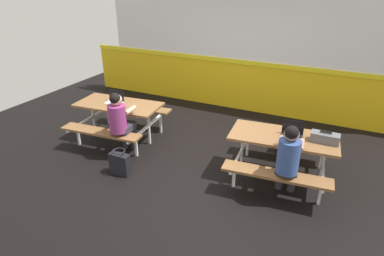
% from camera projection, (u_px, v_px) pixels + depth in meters
% --- Properties ---
extents(ground_plane, '(10.00, 10.00, 0.02)m').
position_uv_depth(ground_plane, '(187.00, 161.00, 5.77)').
color(ground_plane, black).
extents(accent_backdrop, '(8.00, 0.14, 2.60)m').
position_uv_depth(accent_backdrop, '(241.00, 57.00, 7.48)').
color(accent_backdrop, yellow).
rests_on(accent_backdrop, ground).
extents(picnic_table_left, '(1.66, 1.68, 0.74)m').
position_uv_depth(picnic_table_left, '(119.00, 112.00, 6.29)').
color(picnic_table_left, brown).
rests_on(picnic_table_left, ground).
extents(picnic_table_right, '(1.66, 1.68, 0.74)m').
position_uv_depth(picnic_table_right, '(282.00, 146.00, 5.07)').
color(picnic_table_right, brown).
rests_on(picnic_table_right, ground).
extents(student_nearer, '(0.39, 0.53, 1.21)m').
position_uv_depth(student_nearer, '(120.00, 119.00, 5.64)').
color(student_nearer, '#2D2D38').
rests_on(student_nearer, ground).
extents(student_further, '(0.39, 0.53, 1.21)m').
position_uv_depth(student_further, '(289.00, 157.00, 4.50)').
color(student_further, '#2D2D38').
rests_on(student_further, ground).
extents(laptop_silver, '(0.34, 0.25, 0.22)m').
position_uv_depth(laptop_silver, '(115.00, 100.00, 6.26)').
color(laptop_silver, silver).
rests_on(laptop_silver, picnic_table_left).
extents(laptop_dark, '(0.34, 0.25, 0.22)m').
position_uv_depth(laptop_dark, '(292.00, 133.00, 4.97)').
color(laptop_dark, black).
rests_on(laptop_dark, picnic_table_right).
extents(toolbox_grey, '(0.40, 0.18, 0.18)m').
position_uv_depth(toolbox_grey, '(325.00, 138.00, 4.78)').
color(toolbox_grey, '#595B60').
rests_on(toolbox_grey, picnic_table_right).
extents(backpack_dark, '(0.30, 0.22, 0.44)m').
position_uv_depth(backpack_dark, '(290.00, 142.00, 5.95)').
color(backpack_dark, maroon).
rests_on(backpack_dark, ground).
extents(tote_bag_bright, '(0.34, 0.21, 0.43)m').
position_uv_depth(tote_bag_bright, '(120.00, 163.00, 5.32)').
color(tote_bag_bright, black).
rests_on(tote_bag_bright, ground).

